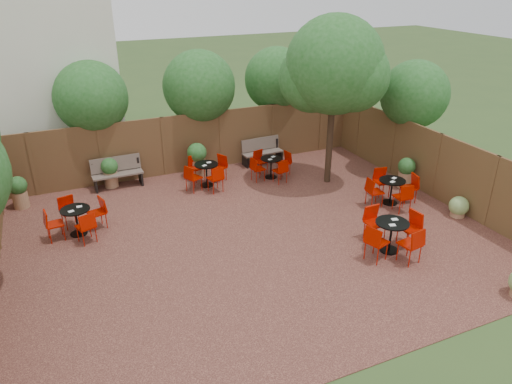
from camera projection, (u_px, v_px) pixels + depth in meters
name	position (u px, v px, depth m)	size (l,w,h in m)	color
ground	(252.00, 236.00, 12.50)	(80.00, 80.00, 0.00)	#354F23
courtyard_paving	(252.00, 236.00, 12.49)	(12.00, 10.00, 0.02)	#361916
fence_back	(193.00, 143.00, 16.22)	(12.00, 0.08, 2.00)	brown
fence_right	(437.00, 166.00, 14.29)	(0.08, 10.00, 2.00)	brown
neighbour_building	(29.00, 47.00, 15.79)	(5.00, 4.00, 8.00)	silver
overhang_foliage	(145.00, 115.00, 13.09)	(15.55, 10.44, 2.70)	#1E541B
courtyard_tree	(334.00, 70.00, 14.20)	(3.00, 2.94, 5.21)	black
park_bench_left	(117.00, 172.00, 15.14)	(1.56, 0.53, 0.96)	brown
park_bench_right	(262.00, 151.00, 17.01)	(1.48, 0.55, 0.90)	brown
bistro_tables	(273.00, 196.00, 13.65)	(10.15, 7.18, 0.91)	black
planters	(192.00, 170.00, 15.09)	(11.64, 4.37, 1.16)	#996D4C
low_shrubs	(502.00, 257.00, 11.02)	(2.10, 3.89, 0.65)	#996D4C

